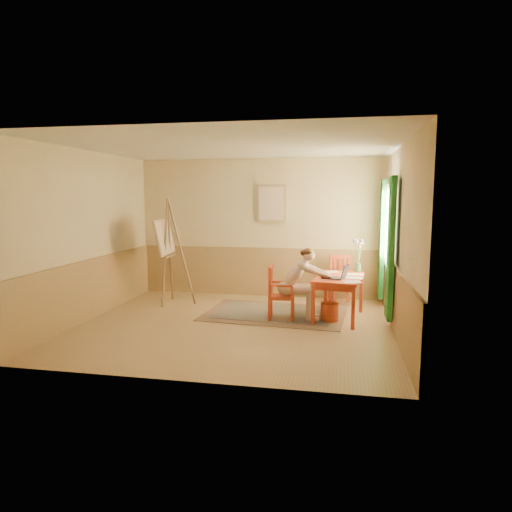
% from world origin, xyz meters
% --- Properties ---
extents(room, '(5.04, 4.54, 2.84)m').
position_xyz_m(room, '(0.00, 0.00, 1.40)').
color(room, tan).
rests_on(room, ground).
extents(wainscot, '(5.00, 4.50, 1.00)m').
position_xyz_m(wainscot, '(0.00, 0.80, 0.50)').
color(wainscot, '#9C7B4C').
rests_on(wainscot, room).
extents(window, '(0.12, 2.01, 2.20)m').
position_xyz_m(window, '(2.42, 1.10, 1.35)').
color(window, white).
rests_on(window, room).
extents(wall_portrait, '(0.60, 0.05, 0.76)m').
position_xyz_m(wall_portrait, '(0.25, 2.20, 1.90)').
color(wall_portrait, tan).
rests_on(wall_portrait, room).
extents(rug, '(2.51, 1.77, 0.02)m').
position_xyz_m(rug, '(0.54, 0.81, 0.01)').
color(rug, '#8C7251').
rests_on(rug, room).
extents(table, '(0.89, 1.29, 0.72)m').
position_xyz_m(table, '(1.63, 0.70, 0.63)').
color(table, '#C84222').
rests_on(table, room).
extents(chair_left, '(0.44, 0.42, 0.90)m').
position_xyz_m(chair_left, '(0.65, 0.47, 0.45)').
color(chair_left, '#C84222').
rests_on(chair_left, room).
extents(chair_back, '(0.49, 0.51, 0.91)m').
position_xyz_m(chair_back, '(1.67, 1.81, 0.46)').
color(chair_back, '#C84222').
rests_on(chair_back, room).
extents(figure, '(0.90, 0.41, 1.21)m').
position_xyz_m(figure, '(0.98, 0.51, 0.67)').
color(figure, '#D5AC94').
rests_on(figure, room).
extents(laptop, '(0.46, 0.36, 0.24)m').
position_xyz_m(laptop, '(1.60, 0.49, 0.77)').
color(laptop, '#1E2338').
rests_on(laptop, table).
extents(papers, '(0.73, 1.16, 0.00)m').
position_xyz_m(papers, '(1.77, 0.72, 0.72)').
color(papers, white).
rests_on(papers, table).
extents(vase, '(0.20, 0.30, 0.59)m').
position_xyz_m(vase, '(1.95, 1.24, 0.99)').
color(vase, '#3F724C').
rests_on(vase, table).
extents(wastebasket, '(0.30, 0.30, 0.31)m').
position_xyz_m(wastebasket, '(1.49, 0.50, 0.15)').
color(wastebasket, '#B74120').
rests_on(wastebasket, room).
extents(easel, '(0.70, 0.90, 2.02)m').
position_xyz_m(easel, '(-1.60, 1.21, 1.20)').
color(easel, brown).
rests_on(easel, room).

